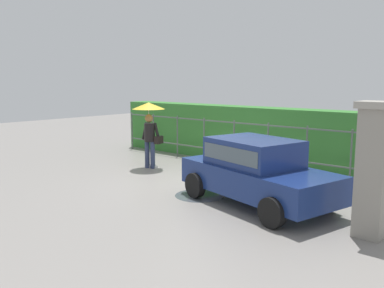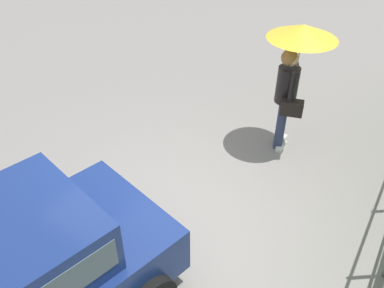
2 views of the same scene
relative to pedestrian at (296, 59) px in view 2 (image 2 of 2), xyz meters
The scene contains 3 objects.
ground_plane 2.90m from the pedestrian, 12.65° to the right, with size 40.00×40.00×0.00m, color gray.
pedestrian is the anchor object (origin of this frame).
puddle_near 3.93m from the pedestrian, 23.53° to the right, with size 1.21×1.21×0.00m, color #4C545B.
Camera 2 is at (3.12, 2.17, 4.13)m, focal length 37.47 mm.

